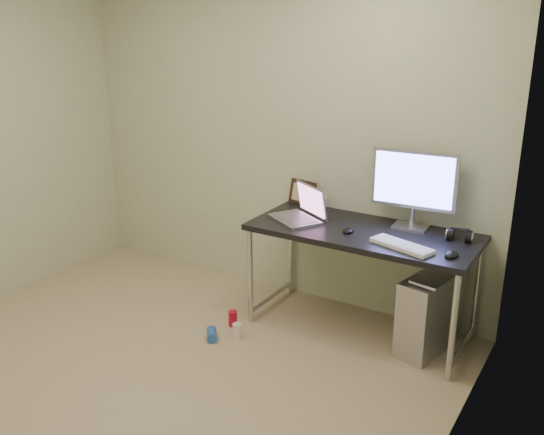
{
  "coord_description": "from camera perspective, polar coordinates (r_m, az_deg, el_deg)",
  "views": [
    {
      "loc": [
        2.34,
        -2.15,
        2.11
      ],
      "look_at": [
        0.38,
        1.07,
        0.85
      ],
      "focal_mm": 40.0,
      "sensor_mm": 36.0,
      "label": 1
    }
  ],
  "objects": [
    {
      "name": "mouse_left",
      "position": [
        4.03,
        7.21,
        -1.11
      ],
      "size": [
        0.08,
        0.12,
        0.04
      ],
      "primitive_type": "ellipsoid",
      "rotation": [
        0.0,
        0.0,
        0.12
      ],
      "color": "black",
      "rests_on": "desk"
    },
    {
      "name": "mouse_right",
      "position": [
        3.75,
        16.54,
        -3.22
      ],
      "size": [
        0.08,
        0.13,
        0.04
      ],
      "primitive_type": "ellipsoid",
      "rotation": [
        0.0,
        0.0,
        0.06
      ],
      "color": "black",
      "rests_on": "desk"
    },
    {
      "name": "laptop",
      "position": [
        4.23,
        2.76,
        0.54
      ],
      "size": [
        0.44,
        0.42,
        0.24
      ],
      "rotation": [
        0.0,
        0.0,
        -0.53
      ],
      "color": "#B7B5BD",
      "rests_on": "desk"
    },
    {
      "name": "monitor",
      "position": [
        4.1,
        13.22,
        3.16
      ],
      "size": [
        0.57,
        0.18,
        0.53
      ],
      "rotation": [
        0.0,
        0.0,
        0.07
      ],
      "color": "#B7B5BD",
      "rests_on": "desk"
    },
    {
      "name": "desk",
      "position": [
        4.12,
        8.52,
        -2.24
      ],
      "size": [
        1.52,
        0.66,
        0.75
      ],
      "color": "black",
      "rests_on": "ground"
    },
    {
      "name": "keyboard",
      "position": [
        3.82,
        12.13,
        -2.6
      ],
      "size": [
        0.42,
        0.24,
        0.02
      ],
      "primitive_type": "cube",
      "rotation": [
        0.0,
        0.0,
        -0.3
      ],
      "color": "white",
      "rests_on": "desk"
    },
    {
      "name": "cable_b",
      "position": [
        4.3,
        16.28,
        -6.0
      ],
      "size": [
        0.02,
        0.11,
        0.71
      ],
      "primitive_type": "cylinder",
      "rotation": [
        0.14,
        0.0,
        0.09
      ],
      "color": "black",
      "rests_on": "ground"
    },
    {
      "name": "wall_right",
      "position": [
        2.39,
        14.9,
        -3.31
      ],
      "size": [
        0.02,
        3.5,
        2.5
      ],
      "primitive_type": "cube",
      "color": "beige",
      "rests_on": "ground"
    },
    {
      "name": "can_white",
      "position": [
        4.23,
        -3.31,
        -10.61
      ],
      "size": [
        0.08,
        0.08,
        0.11
      ],
      "primitive_type": "cylinder",
      "rotation": [
        0.0,
        0.0,
        -0.49
      ],
      "color": "white",
      "rests_on": "ground"
    },
    {
      "name": "can_blue",
      "position": [
        4.24,
        -5.68,
        -10.9
      ],
      "size": [
        0.14,
        0.14,
        0.07
      ],
      "primitive_type": "cylinder",
      "rotation": [
        1.57,
        0.0,
        0.68
      ],
      "color": "blue",
      "rests_on": "ground"
    },
    {
      "name": "cable_a",
      "position": [
        4.33,
        15.23,
        -5.44
      ],
      "size": [
        0.01,
        0.16,
        0.69
      ],
      "primitive_type": "cylinder",
      "rotation": [
        0.21,
        0.0,
        0.0
      ],
      "color": "black",
      "rests_on": "ground"
    },
    {
      "name": "floor",
      "position": [
        3.82,
        -13.88,
        -15.71
      ],
      "size": [
        3.5,
        3.5,
        0.0
      ],
      "primitive_type": "plane",
      "color": "tan",
      "rests_on": "ground"
    },
    {
      "name": "webcam",
      "position": [
        4.43,
        4.88,
        1.69
      ],
      "size": [
        0.04,
        0.03,
        0.11
      ],
      "rotation": [
        0.0,
        0.0,
        -0.16
      ],
      "color": "silver",
      "rests_on": "desk"
    },
    {
      "name": "headphones",
      "position": [
        4.03,
        17.25,
        -1.69
      ],
      "size": [
        0.16,
        0.1,
        0.1
      ],
      "rotation": [
        0.0,
        0.0,
        0.1
      ],
      "color": "black",
      "rests_on": "desk"
    },
    {
      "name": "picture_frame",
      "position": [
        4.56,
        2.88,
        2.36
      ],
      "size": [
        0.24,
        0.11,
        0.19
      ],
      "primitive_type": "cube",
      "rotation": [
        -0.21,
        0.0,
        -0.19
      ],
      "color": "black",
      "rests_on": "desk"
    },
    {
      "name": "can_red",
      "position": [
        4.39,
        -3.71,
        -9.46
      ],
      "size": [
        0.08,
        0.08,
        0.11
      ],
      "primitive_type": "cylinder",
      "rotation": [
        0.0,
        0.0,
        -0.47
      ],
      "color": "red",
      "rests_on": "ground"
    },
    {
      "name": "tower_computer",
      "position": [
        4.13,
        14.6,
        -8.71
      ],
      "size": [
        0.32,
        0.54,
        0.55
      ],
      "rotation": [
        0.0,
        0.0,
        -0.21
      ],
      "color": "silver",
      "rests_on": "ground"
    },
    {
      "name": "wall_back",
      "position": [
        4.63,
        0.36,
        7.79
      ],
      "size": [
        3.5,
        0.02,
        2.5
      ],
      "primitive_type": "cube",
      "color": "beige",
      "rests_on": "ground"
    }
  ]
}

